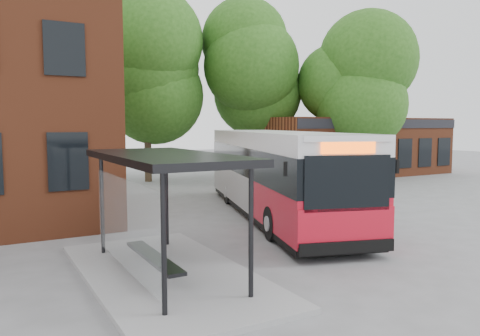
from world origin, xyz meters
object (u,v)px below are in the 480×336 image
bicycle_2 (317,178)px  bicycle_4 (323,177)px  bicycle_6 (348,178)px  bicycle_3 (315,176)px  bus_shelter (165,215)px  bicycle_7 (371,175)px  bicycle_5 (338,178)px  city_bus (275,174)px  bicycle_1 (296,179)px

bicycle_2 → bicycle_4: (0.62, 0.21, 0.06)m
bicycle_6 → bicycle_3: bearing=70.9°
bus_shelter → bicycle_7: (16.66, 10.18, -0.89)m
bus_shelter → bicycle_6: (15.22, 10.60, -1.03)m
bicycle_2 → bicycle_5: size_ratio=0.98×
bicycle_3 → bicycle_7: size_ratio=0.90×
bus_shelter → city_bus: bearing=37.8°
bicycle_2 → bicycle_7: bicycle_7 is taller
bicycle_3 → bicycle_7: bearing=-112.4°
bicycle_4 → bicycle_5: bicycle_5 is taller
bus_shelter → bicycle_2: (13.50, 11.39, -1.05)m
bus_shelter → bicycle_6: bearing=34.8°
bus_shelter → city_bus: city_bus is taller
bicycle_2 → bicycle_4: size_ratio=0.88×
bicycle_2 → bicycle_6: 1.90m
bicycle_4 → bicycle_5: (0.29, -1.06, 0.01)m
bicycle_4 → bus_shelter: bearing=143.3°
bicycle_5 → bicycle_1: bearing=88.6°
bicycle_5 → bicycle_6: bearing=-76.3°
bicycle_3 → bicycle_5: bearing=-139.9°
bicycle_4 → bicycle_6: size_ratio=1.09×
bicycle_4 → bicycle_2: bearing=122.7°
bicycle_1 → bicycle_3: bearing=-55.0°
bicycle_5 → bus_shelter: bearing=135.7°
city_bus → bicycle_3: city_bus is taller
bicycle_1 → bicycle_5: (2.67, -0.52, -0.03)m
bicycle_3 → bicycle_7: (3.09, -1.46, 0.06)m
bicycle_1 → bicycle_7: size_ratio=0.89×
bicycle_4 → bicycle_6: 1.49m
bus_shelter → bicycle_6: bus_shelter is taller
bicycle_6 → bicycle_4: bearing=61.0°
bus_shelter → bicycle_6: 18.58m
bicycle_2 → bicycle_7: 3.39m
bicycle_5 → bicycle_6: bicycle_5 is taller
bicycle_3 → bicycle_7: bicycle_7 is taller
city_bus → bicycle_6: size_ratio=8.08×
city_bus → bicycle_4: (7.89, 6.76, -1.18)m
bus_shelter → bicycle_5: bearing=36.2°
bicycle_2 → bicycle_7: bearing=-133.4°
bus_shelter → city_bus: size_ratio=0.54×
city_bus → bicycle_4: city_bus is taller
bicycle_2 → bicycle_7: size_ratio=0.82×
bicycle_1 → bicycle_5: bearing=-83.5°
bicycle_1 → bicycle_6: (3.48, -0.46, -0.08)m
bus_shelter → bicycle_7: bearing=31.4°
bicycle_1 → bicycle_2: (1.76, 0.33, -0.10)m
bus_shelter → bicycle_1: (11.74, 11.06, -0.95)m
bicycle_7 → bicycle_1: bearing=98.2°
bicycle_5 → bicycle_6: size_ratio=0.98×
bicycle_2 → bicycle_6: bicycle_6 is taller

